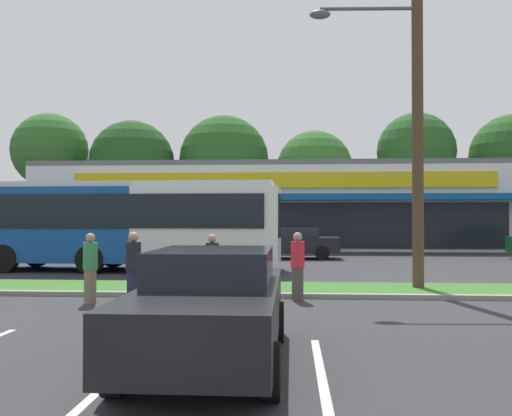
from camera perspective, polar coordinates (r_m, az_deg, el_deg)
name	(u,v)px	position (r m, az deg, el deg)	size (l,w,h in m)	color
grass_median	(197,288)	(14.91, -6.20, -8.37)	(56.00, 2.20, 0.12)	#386B28
curb_lip	(189,295)	(13.72, -7.09, -9.03)	(56.00, 0.24, 0.12)	gray
parking_stripe_1	(109,382)	(7.13, -15.22, -17.20)	(0.12, 4.80, 0.01)	silver
parking_stripe_2	(323,387)	(6.77, 7.10, -18.13)	(0.12, 4.80, 0.01)	silver
storefront_building	(283,207)	(37.10, 2.83, 0.09)	(29.82, 14.41, 5.23)	silver
tree_far_left	(50,151)	(49.75, -20.83, 5.64)	(6.37, 6.37, 10.79)	#473323
tree_left	(132,163)	(46.27, -12.91, 4.62)	(7.03, 7.03, 9.92)	#473323
tree_mid_left	(224,160)	(46.15, -3.38, 5.03)	(7.54, 7.54, 10.51)	#473323
tree_mid	(315,169)	(44.55, 6.17, 4.13)	(6.18, 6.18, 8.97)	#473323
tree_mid_right	(416,152)	(46.92, 16.47, 5.69)	(6.41, 6.41, 10.55)	#473323
utility_pole	(412,81)	(15.45, 16.11, 12.67)	(3.03, 2.40, 10.53)	#4C3826
city_bus	(125,223)	(20.58, -13.57, -1.51)	(11.52, 2.89, 3.25)	#144793
car_0	(294,243)	(25.74, 4.00, -3.65)	(4.30, 1.92, 1.44)	black
car_2	(85,241)	(27.91, -17.52, -3.37)	(4.19, 1.89, 1.49)	silver
car_5	(211,305)	(7.55, -4.71, -10.13)	(1.94, 4.46, 1.55)	black
pedestrian_near_bench	(298,266)	(13.04, 4.40, -6.11)	(0.33, 0.33, 1.62)	#47423D
pedestrian_by_pole	(133,269)	(12.35, -12.77, -6.31)	(0.33, 0.33, 1.66)	#1E2338
pedestrian_mid	(90,268)	(13.13, -17.02, -6.05)	(0.33, 0.33, 1.62)	#726651
pedestrian_far	(212,267)	(13.19, -4.63, -6.16)	(0.32, 0.32, 1.57)	#1E2338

